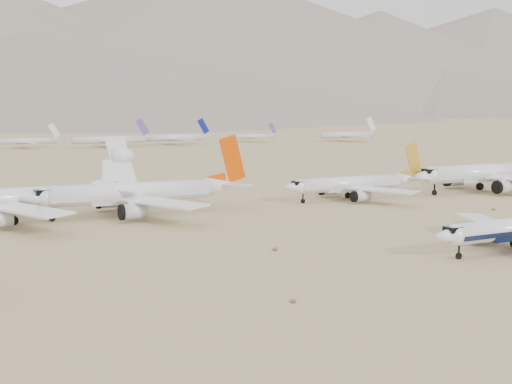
% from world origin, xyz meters
% --- Properties ---
extents(ground, '(7000.00, 7000.00, 0.00)m').
position_xyz_m(ground, '(0.00, 0.00, 0.00)').
color(ground, '#988158').
rests_on(ground, ground).
extents(row2_navy_widebody, '(53.21, 52.03, 18.93)m').
position_xyz_m(row2_navy_widebody, '(65.59, 58.78, 5.28)').
color(row2_navy_widebody, white).
rests_on(row2_navy_widebody, ground).
extents(row2_gold_tail, '(41.21, 40.30, 14.67)m').
position_xyz_m(row2_gold_tail, '(20.45, 62.08, 4.10)').
color(row2_gold_tail, white).
rests_on(row2_gold_tail, ground).
extents(row2_orange_tail, '(49.98, 48.89, 17.83)m').
position_xyz_m(row2_orange_tail, '(-38.46, 63.14, 5.00)').
color(row2_orange_tail, white).
rests_on(row2_orange_tail, ground).
extents(row2_white_trijet, '(50.54, 49.39, 17.91)m').
position_xyz_m(row2_white_trijet, '(-64.84, 65.71, 5.18)').
color(row2_white_trijet, white).
rests_on(row2_white_trijet, ground).
extents(foothills, '(4637.50, 1395.00, 155.00)m').
position_xyz_m(foothills, '(526.68, 1100.00, 67.15)').
color(foothills, slate).
rests_on(foothills, ground).
extents(desert_scrub, '(206.06, 121.67, 0.63)m').
position_xyz_m(desert_scrub, '(-30.36, -24.48, 0.29)').
color(desert_scrub, brown).
rests_on(desert_scrub, ground).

